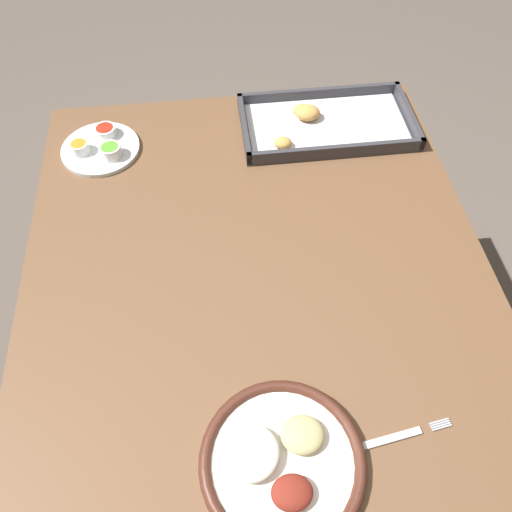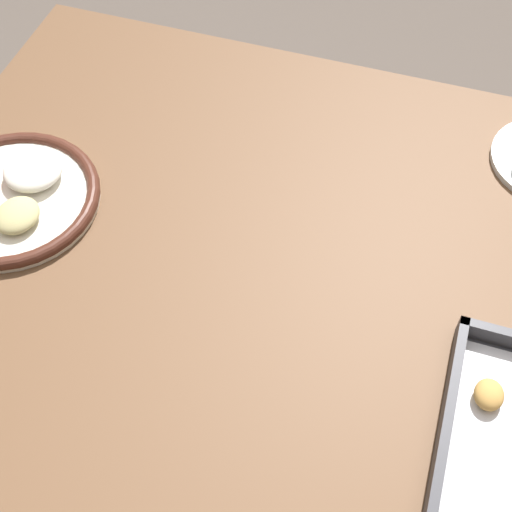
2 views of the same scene
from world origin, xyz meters
name	(u,v)px [view 2 (image 2 of 2)]	position (x,y,z in m)	size (l,w,h in m)	color
ground_plane	(256,455)	(0.00, 0.00, 0.00)	(8.00, 8.00, 0.00)	#564C44
dining_table	(256,309)	(0.00, 0.00, 0.62)	(0.93, 1.09, 0.73)	brown
dinner_plate	(13,196)	(-0.01, -0.38, 0.74)	(0.26, 0.26, 0.04)	white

